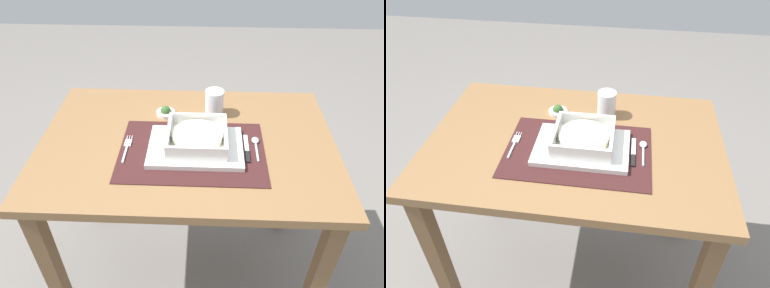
% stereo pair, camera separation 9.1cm
% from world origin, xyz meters
% --- Properties ---
extents(ground_plane, '(6.00, 6.00, 0.00)m').
position_xyz_m(ground_plane, '(0.00, 0.00, 0.00)').
color(ground_plane, slate).
extents(dining_table, '(0.96, 0.65, 0.74)m').
position_xyz_m(dining_table, '(0.00, 0.00, 0.62)').
color(dining_table, brown).
rests_on(dining_table, ground).
extents(placemat, '(0.46, 0.31, 0.00)m').
position_xyz_m(placemat, '(0.02, -0.06, 0.74)').
color(placemat, '#381919').
rests_on(placemat, dining_table).
extents(serving_plate, '(0.30, 0.20, 0.02)m').
position_xyz_m(serving_plate, '(0.03, -0.05, 0.75)').
color(serving_plate, white).
rests_on(serving_plate, placemat).
extents(porridge_bowl, '(0.19, 0.19, 0.05)m').
position_xyz_m(porridge_bowl, '(0.03, -0.03, 0.77)').
color(porridge_bowl, white).
rests_on(porridge_bowl, serving_plate).
extents(fork, '(0.02, 0.13, 0.00)m').
position_xyz_m(fork, '(-0.19, -0.05, 0.74)').
color(fork, silver).
rests_on(fork, placemat).
extents(spoon, '(0.02, 0.12, 0.01)m').
position_xyz_m(spoon, '(0.22, -0.01, 0.74)').
color(spoon, silver).
rests_on(spoon, placemat).
extents(butter_knife, '(0.01, 0.14, 0.01)m').
position_xyz_m(butter_knife, '(0.19, -0.05, 0.74)').
color(butter_knife, black).
rests_on(butter_knife, placemat).
extents(bread_knife, '(0.01, 0.13, 0.01)m').
position_xyz_m(bread_knife, '(0.17, -0.08, 0.74)').
color(bread_knife, '#59331E').
rests_on(bread_knife, placemat).
extents(drinking_glass, '(0.07, 0.07, 0.09)m').
position_xyz_m(drinking_glass, '(0.09, 0.16, 0.78)').
color(drinking_glass, white).
rests_on(drinking_glass, dining_table).
extents(condiment_saucer, '(0.07, 0.07, 0.04)m').
position_xyz_m(condiment_saucer, '(-0.08, 0.15, 0.75)').
color(condiment_saucer, white).
rests_on(condiment_saucer, dining_table).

